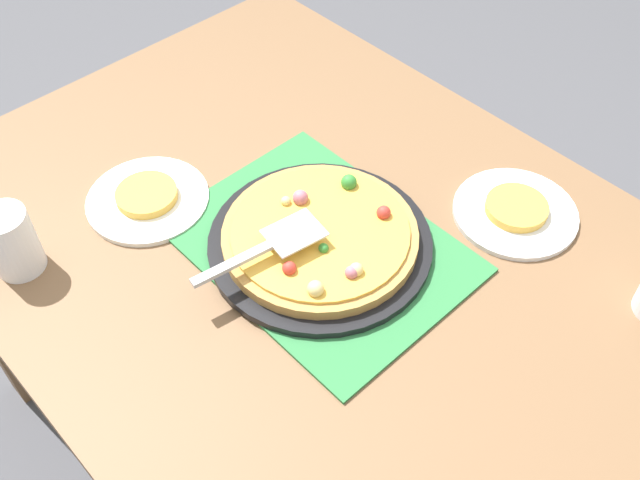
% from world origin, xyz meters
% --- Properties ---
extents(ground_plane, '(8.00, 8.00, 0.00)m').
position_xyz_m(ground_plane, '(0.00, 0.00, 0.00)').
color(ground_plane, '#4C4C51').
extents(dining_table, '(1.40, 1.00, 0.75)m').
position_xyz_m(dining_table, '(0.00, 0.00, 0.64)').
color(dining_table, brown).
rests_on(dining_table, ground_plane).
extents(placemat, '(0.48, 0.36, 0.01)m').
position_xyz_m(placemat, '(0.00, 0.00, 0.75)').
color(placemat, '#2D753D').
rests_on(placemat, dining_table).
extents(pizza_pan, '(0.38, 0.38, 0.01)m').
position_xyz_m(pizza_pan, '(0.00, 0.00, 0.76)').
color(pizza_pan, black).
rests_on(pizza_pan, placemat).
extents(pizza, '(0.33, 0.33, 0.05)m').
position_xyz_m(pizza, '(-0.00, -0.00, 0.78)').
color(pizza, '#B78442').
rests_on(pizza, pizza_pan).
extents(plate_near_left, '(0.22, 0.22, 0.01)m').
position_xyz_m(plate_near_left, '(-0.18, -0.31, 0.76)').
color(plate_near_left, white).
rests_on(plate_near_left, dining_table).
extents(plate_far_right, '(0.22, 0.22, 0.01)m').
position_xyz_m(plate_far_right, '(0.29, 0.15, 0.76)').
color(plate_far_right, white).
rests_on(plate_far_right, dining_table).
extents(served_slice_left, '(0.11, 0.11, 0.02)m').
position_xyz_m(served_slice_left, '(-0.18, -0.31, 0.77)').
color(served_slice_left, gold).
rests_on(served_slice_left, plate_near_left).
extents(served_slice_right, '(0.11, 0.11, 0.02)m').
position_xyz_m(served_slice_right, '(0.29, 0.15, 0.77)').
color(served_slice_right, gold).
rests_on(served_slice_right, plate_far_right).
extents(cup_far, '(0.08, 0.08, 0.12)m').
position_xyz_m(cup_far, '(0.31, 0.39, 0.81)').
color(cup_far, white).
rests_on(cup_far, dining_table).
extents(pizza_server, '(0.08, 0.23, 0.01)m').
position_xyz_m(pizza_server, '(0.02, 0.10, 0.82)').
color(pizza_server, silver).
rests_on(pizza_server, pizza).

